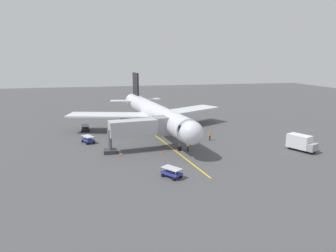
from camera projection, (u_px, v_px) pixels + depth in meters
ground_plane at (148, 134)px, 61.36m from camera, size 220.00×220.00×0.00m
apron_lead_in_line at (161, 140)px, 56.90m from camera, size 4.95×39.75×0.01m
airplane at (154, 113)px, 61.99m from camera, size 34.56×40.33×11.50m
jet_bridge at (144, 128)px, 49.91m from camera, size 11.52×4.11×5.40m
ground_crew_marshaller at (188, 146)px, 49.46m from camera, size 0.42×0.29×1.71m
ground_crew_wing_walker at (210, 136)px, 56.19m from camera, size 0.26×0.40×1.71m
baggage_cart_near_nose at (172, 172)px, 38.74m from camera, size 2.63×2.94×1.27m
baggage_cart_portside at (88, 139)px, 54.56m from camera, size 2.41×2.95×1.27m
box_truck_starboard_side at (301, 143)px, 49.76m from camera, size 3.68×4.99×2.62m
baggage_cart_rear_apron at (85, 128)px, 63.46m from camera, size 1.55×2.60×1.27m
safety_cone_nose_left at (111, 147)px, 51.17m from camera, size 0.32×0.32×0.55m
safety_cone_nose_right at (162, 152)px, 48.29m from camera, size 0.32×0.32×0.55m
safety_cone_wing_port at (121, 155)px, 47.14m from camera, size 0.32×0.32×0.55m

